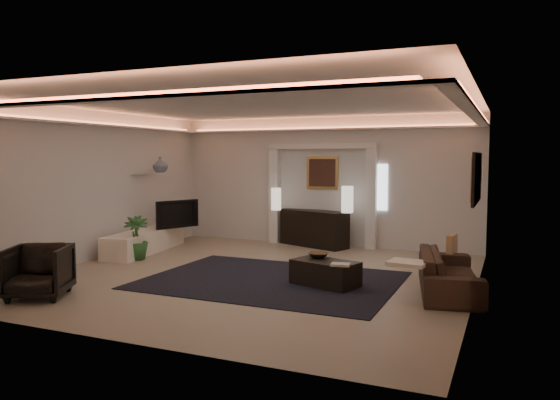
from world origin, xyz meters
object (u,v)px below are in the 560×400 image
at_px(console, 314,228).
at_px(coffee_table, 325,273).
at_px(sofa, 449,272).
at_px(armchair, 38,272).

xyz_separation_m(console, coffee_table, (1.43, -3.44, -0.20)).
relative_size(sofa, coffee_table, 2.04).
bearing_deg(armchair, sofa, -0.86).
distance_m(coffee_table, armchair, 4.22).
xyz_separation_m(coffee_table, armchair, (-3.53, -2.31, 0.17)).
xyz_separation_m(console, armchair, (-2.10, -5.74, -0.02)).
bearing_deg(sofa, armchair, 105.54).
relative_size(console, coffee_table, 1.61).
distance_m(console, sofa, 4.50).
bearing_deg(armchair, coffee_table, 6.09).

